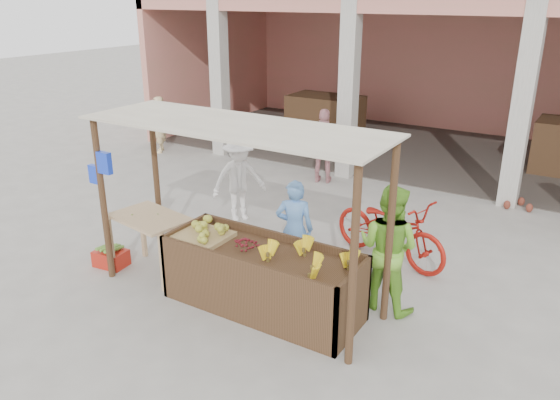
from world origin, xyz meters
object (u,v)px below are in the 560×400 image
Objects in this scene: vendor_blue at (294,226)px; vendor_green at (389,245)px; red_crate at (111,258)px; motorcycle at (390,228)px; fruit_stall at (262,281)px; side_table at (150,226)px.

vendor_green reaches higher than vendor_blue.
red_crate is 0.23× the size of motorcycle.
fruit_stall is 5.52× the size of red_crate.
vendor_blue reaches higher than red_crate.
side_table is 0.68× the size of vendor_green.
red_crate is 4.26m from motorcycle.
fruit_stall is 1.93m from side_table.
side_table is 0.97m from red_crate.
motorcycle is at bearing 67.82° from fruit_stall.
vendor_green reaches higher than motorcycle.
vendor_green is (1.43, -0.08, 0.10)m from vendor_blue.
vendor_green is at bearing 33.30° from fruit_stall.
vendor_blue is (1.81, 1.00, 0.03)m from side_table.
motorcycle is (0.98, 1.21, -0.24)m from vendor_blue.
red_crate is at bearing -175.17° from fruit_stall.
side_table is at bearing 143.73° from motorcycle.
vendor_blue is 0.88× the size of vendor_green.
side_table is 3.38m from vendor_green.
vendor_green reaches higher than side_table.
red_crate is at bearing 0.91° from vendor_blue.
fruit_stall is 1.46× the size of vendor_green.
motorcycle is (3.50, 2.40, 0.42)m from red_crate.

